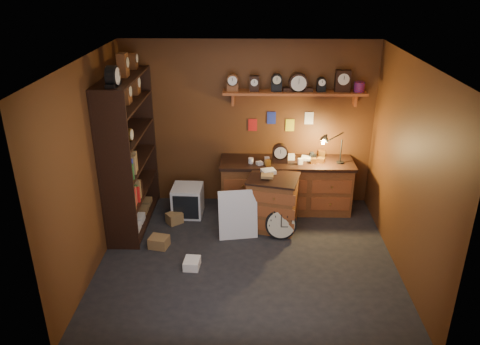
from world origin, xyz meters
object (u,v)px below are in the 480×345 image
shelving_unit (127,147)px  big_round_clock (281,224)px  workbench (286,183)px  low_cabinet (273,201)px

shelving_unit → big_round_clock: shelving_unit is taller
shelving_unit → big_round_clock: 2.54m
shelving_unit → workbench: 2.58m
low_cabinet → big_round_clock: (0.11, -0.31, -0.22)m
shelving_unit → low_cabinet: size_ratio=2.79×
shelving_unit → workbench: size_ratio=1.21×
shelving_unit → workbench: bearing=11.6°
low_cabinet → big_round_clock: size_ratio=2.00×
shelving_unit → low_cabinet: 2.31m
shelving_unit → big_round_clock: bearing=-10.4°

